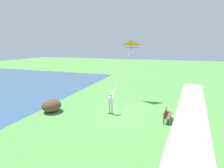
{
  "coord_description": "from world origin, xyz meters",
  "views": [
    {
      "loc": [
        -3.49,
        12.44,
        5.47
      ],
      "look_at": [
        0.38,
        1.21,
        2.75
      ],
      "focal_mm": 26.1,
      "sensor_mm": 36.0,
      "label": 1
    }
  ],
  "objects_px": {
    "lakeside_shrub": "(51,106)",
    "person_kite_flyer": "(111,102)",
    "flying_kite": "(131,46)",
    "park_bench_near_walkway": "(167,114)"
  },
  "relations": [
    {
      "from": "person_kite_flyer",
      "to": "park_bench_near_walkway",
      "type": "relative_size",
      "value": 1.18
    },
    {
      "from": "person_kite_flyer",
      "to": "lakeside_shrub",
      "type": "bearing_deg",
      "value": 13.79
    },
    {
      "from": "person_kite_flyer",
      "to": "flying_kite",
      "type": "bearing_deg",
      "value": -98.8
    },
    {
      "from": "lakeside_shrub",
      "to": "person_kite_flyer",
      "type": "bearing_deg",
      "value": -166.21
    },
    {
      "from": "flying_kite",
      "to": "park_bench_near_walkway",
      "type": "height_order",
      "value": "flying_kite"
    },
    {
      "from": "flying_kite",
      "to": "park_bench_near_walkway",
      "type": "distance_m",
      "value": 7.47
    },
    {
      "from": "flying_kite",
      "to": "lakeside_shrub",
      "type": "distance_m",
      "value": 9.24
    },
    {
      "from": "lakeside_shrub",
      "to": "flying_kite",
      "type": "bearing_deg",
      "value": -136.6
    },
    {
      "from": "flying_kite",
      "to": "park_bench_near_walkway",
      "type": "xyz_separation_m",
      "value": [
        -3.79,
        3.98,
        -5.06
      ]
    },
    {
      "from": "person_kite_flyer",
      "to": "flying_kite",
      "type": "relative_size",
      "value": 0.43
    }
  ]
}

